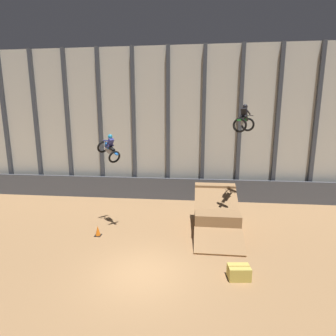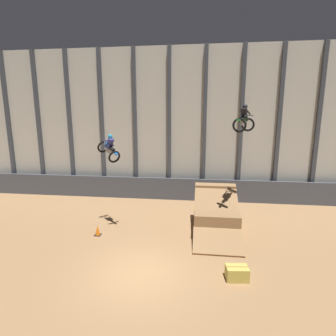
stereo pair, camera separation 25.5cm
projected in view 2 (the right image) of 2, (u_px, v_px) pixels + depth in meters
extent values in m
plane|color=#9E754C|center=(139.00, 273.00, 11.25)|extent=(60.00, 60.00, 0.00)
cube|color=beige|center=(170.00, 125.00, 20.84)|extent=(32.00, 0.12, 11.87)
cube|color=#3D424C|center=(9.00, 124.00, 22.32)|extent=(0.28, 0.28, 11.87)
cube|color=#3D424C|center=(39.00, 125.00, 21.98)|extent=(0.28, 0.28, 11.87)
cube|color=#3D424C|center=(70.00, 125.00, 21.65)|extent=(0.28, 0.28, 11.87)
cube|color=#3D424C|center=(102.00, 125.00, 21.31)|extent=(0.28, 0.28, 11.87)
cube|color=#3D424C|center=(135.00, 125.00, 20.98)|extent=(0.28, 0.28, 11.87)
cube|color=#3D424C|center=(169.00, 125.00, 20.64)|extent=(0.28, 0.28, 11.87)
cube|color=#3D424C|center=(205.00, 125.00, 20.31)|extent=(0.28, 0.28, 11.87)
cube|color=#3D424C|center=(241.00, 125.00, 19.97)|extent=(0.28, 0.28, 11.87)
cube|color=#3D424C|center=(279.00, 126.00, 19.64)|extent=(0.28, 0.28, 11.87)
cube|color=#3D424C|center=(318.00, 126.00, 19.30)|extent=(0.28, 0.28, 11.87)
cube|color=#474C56|center=(168.00, 189.00, 21.06)|extent=(31.36, 0.20, 1.76)
cube|color=#966F48|center=(216.00, 218.00, 15.45)|extent=(2.48, 3.26, 1.42)
cube|color=olive|center=(215.00, 203.00, 16.70)|extent=(2.53, 0.50, 2.37)
cube|color=#9E754C|center=(217.00, 215.00, 14.68)|extent=(2.53, 4.74, 2.54)
torus|color=black|center=(103.00, 147.00, 15.60)|extent=(0.74, 0.76, 0.73)
torus|color=black|center=(114.00, 157.00, 14.68)|extent=(0.74, 0.76, 0.73)
cube|color=#B7B7BC|center=(109.00, 150.00, 15.06)|extent=(0.55, 0.53, 0.43)
cube|color=blue|center=(108.00, 146.00, 15.08)|extent=(0.50, 0.48, 0.37)
cube|color=black|center=(111.00, 148.00, 14.81)|extent=(0.53, 0.51, 0.29)
cube|color=blue|center=(116.00, 153.00, 14.51)|extent=(0.36, 0.35, 0.17)
cylinder|color=#B7B7BC|center=(105.00, 144.00, 15.38)|extent=(0.10, 0.10, 0.55)
cylinder|color=black|center=(106.00, 141.00, 15.25)|extent=(0.60, 0.35, 0.04)
cube|color=navy|center=(110.00, 142.00, 14.83)|extent=(0.51, 0.51, 0.51)
sphere|color=#2393CC|center=(110.00, 136.00, 14.76)|extent=(0.42, 0.41, 0.33)
cylinder|color=navy|center=(107.00, 146.00, 14.90)|extent=(0.39, 0.38, 0.23)
cylinder|color=navy|center=(111.00, 146.00, 15.05)|extent=(0.39, 0.38, 0.23)
cylinder|color=navy|center=(106.00, 141.00, 14.87)|extent=(0.44, 0.41, 0.09)
cylinder|color=navy|center=(111.00, 140.00, 15.07)|extent=(0.44, 0.41, 0.09)
torus|color=black|center=(248.00, 125.00, 14.26)|extent=(0.70, 0.43, 0.73)
torus|color=black|center=(239.00, 125.00, 13.12)|extent=(0.70, 0.43, 0.73)
cube|color=#B7B7BC|center=(244.00, 123.00, 13.63)|extent=(0.39, 0.55, 0.28)
cube|color=green|center=(245.00, 119.00, 13.73)|extent=(0.38, 0.48, 0.24)
cube|color=black|center=(242.00, 118.00, 13.40)|extent=(0.39, 0.57, 0.12)
cube|color=green|center=(239.00, 120.00, 12.99)|extent=(0.29, 0.38, 0.06)
cylinder|color=#B7B7BC|center=(247.00, 120.00, 14.07)|extent=(0.17, 0.26, 0.53)
cylinder|color=black|center=(247.00, 116.00, 13.99)|extent=(0.61, 0.33, 0.04)
cube|color=black|center=(244.00, 113.00, 13.51)|extent=(0.40, 0.42, 0.53)
sphere|color=black|center=(245.00, 107.00, 13.53)|extent=(0.35, 0.35, 0.26)
cylinder|color=black|center=(242.00, 118.00, 13.67)|extent=(0.28, 0.41, 0.33)
cylinder|color=black|center=(246.00, 118.00, 13.54)|extent=(0.28, 0.41, 0.33)
cylinder|color=black|center=(242.00, 112.00, 13.79)|extent=(0.30, 0.50, 0.25)
cylinder|color=black|center=(249.00, 112.00, 13.61)|extent=(0.30, 0.50, 0.25)
cube|color=black|center=(98.00, 235.00, 14.85)|extent=(0.36, 0.36, 0.03)
cone|color=orange|center=(98.00, 230.00, 14.80)|extent=(0.28, 0.28, 0.55)
cube|color=#CCB751|center=(237.00, 273.00, 10.79)|extent=(0.96, 0.69, 0.56)
cube|color=#996623|center=(237.00, 273.00, 10.79)|extent=(0.91, 0.14, 0.57)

